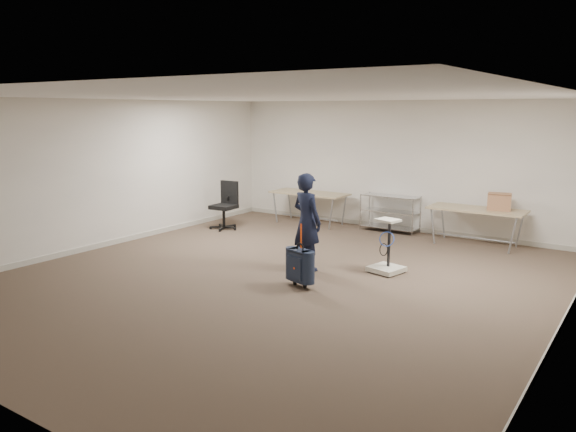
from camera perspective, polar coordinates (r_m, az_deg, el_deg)
The scene contains 10 objects.
ground at distance 8.81m, azimuth -0.97°, elevation -6.44°, with size 9.00×9.00×0.00m, color #4B3B2D.
room_shell at distance 9.92m, azimuth 3.63°, elevation -4.19°, with size 8.00×9.00×9.00m.
folding_table_left at distance 12.91m, azimuth 2.18°, elevation 2.18°, with size 1.80×0.75×0.73m.
folding_table_right at distance 11.39m, azimuth 18.62°, elevation 0.46°, with size 1.80×0.75×0.73m.
wire_shelf at distance 12.29m, azimuth 10.34°, elevation 0.45°, with size 1.22×0.47×0.80m.
person at distance 9.17m, azimuth 1.93°, elevation -0.59°, with size 0.58×0.38×1.60m, color black.
suitcase at distance 8.36m, azimuth 1.23°, elevation -5.06°, with size 0.39×0.29×0.96m.
office_chair at distance 12.49m, azimuth -6.42°, elevation 0.15°, with size 0.63×0.63×1.05m.
equipment_cart at distance 9.24m, azimuth 9.99°, elevation -4.28°, with size 0.58×0.58×0.89m.
cardboard_box at distance 11.35m, azimuth 20.68°, elevation 1.37°, with size 0.42×0.32×0.32m, color #987346.
Camera 1 is at (4.84, -6.89, 2.61)m, focal length 35.00 mm.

